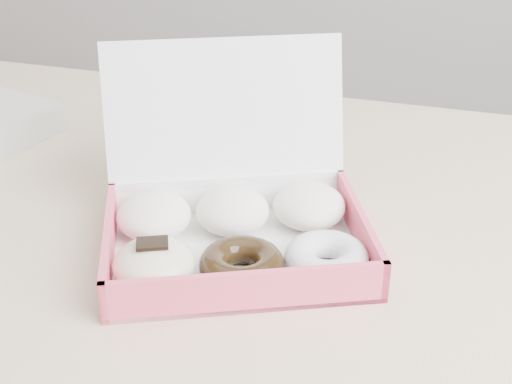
# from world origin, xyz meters

# --- Properties ---
(table) EXTENTS (1.20, 0.80, 0.75)m
(table) POSITION_xyz_m (0.00, 0.00, 0.67)
(table) COLOR tan
(table) RESTS_ON ground
(donut_box) EXTENTS (0.35, 0.34, 0.20)m
(donut_box) POSITION_xyz_m (0.20, -0.08, 0.78)
(donut_box) COLOR white
(donut_box) RESTS_ON table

